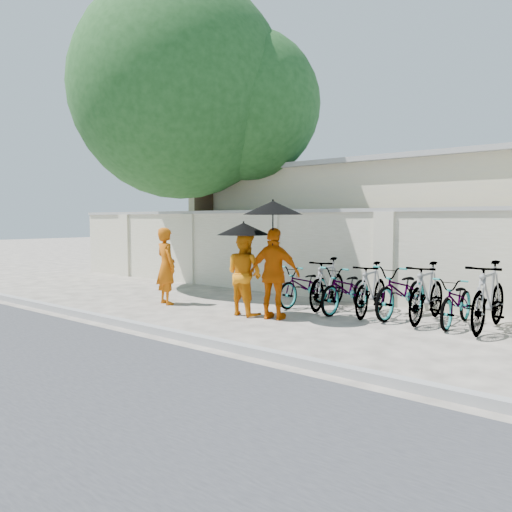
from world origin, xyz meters
The scene contains 18 objects.
ground centered at (0.00, 0.00, 0.00)m, with size 80.00×80.00×0.00m, color beige.
kerb centered at (0.00, -1.70, 0.06)m, with size 40.00×0.16×0.12m, color #9A9A9A.
compound_wall centered at (1.00, 3.20, 1.00)m, with size 20.00×0.30×2.00m, color silver.
building_behind centered at (2.00, 7.00, 1.60)m, with size 14.00×6.00×3.20m, color beige.
shade_tree centered at (-3.66, 2.97, 5.10)m, with size 6.70×6.20×8.20m.
monk_left centered at (-1.76, 0.29, 0.83)m, with size 0.61×0.40×1.66m, color #BC5308.
monk_center centered at (0.36, 0.41, 0.80)m, with size 0.78×0.60×1.60m, color orange.
parasol_center centered at (0.41, 0.33, 1.66)m, with size 1.02×1.02×0.87m.
monk_right centered at (1.07, 0.44, 0.84)m, with size 0.99×0.41×1.69m, color #C75104.
parasol_right centered at (1.09, 0.36, 2.05)m, with size 1.08×1.08×1.22m.
bike_0 centered at (0.72, 1.98, 0.44)m, with size 0.58×1.67×0.88m, color #928EA6.
bike_1 centered at (1.25, 2.02, 0.53)m, with size 0.49×1.75×1.05m, color #928EA6.
bike_2 centered at (1.77, 1.88, 0.47)m, with size 0.62×1.77×0.93m, color #928EA6.
bike_3 centered at (2.29, 1.89, 0.51)m, with size 0.48×1.70×1.02m, color #928EA6.
bike_4 centered at (2.81, 2.11, 0.50)m, with size 0.66×1.90×1.00m, color #928EA6.
bike_5 centered at (3.34, 1.96, 0.54)m, with size 0.51×1.79×1.08m, color #928EA6.
bike_6 centered at (3.86, 1.98, 0.43)m, with size 0.57×1.63×0.86m, color #928EA6.
bike_7 centered at (4.38, 1.91, 0.58)m, with size 0.54×1.92×1.15m, color #928EA6.
Camera 1 is at (6.54, -6.82, 1.84)m, focal length 35.00 mm.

